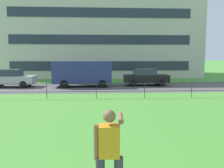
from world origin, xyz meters
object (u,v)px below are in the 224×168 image
object	(u,v)px
apartment_building_background	(100,19)
panel_van_far_right	(82,72)
person_thrower	(109,155)
car_black_left	(146,77)
car_silver_far_left	(11,78)

from	to	relation	value
apartment_building_background	panel_van_far_right	bearing A→B (deg)	-97.29
person_thrower	apartment_building_background	world-z (taller)	apartment_building_background
panel_van_far_right	car_black_left	bearing A→B (deg)	4.81
person_thrower	panel_van_far_right	xyz separation A→B (m)	(-1.54, 16.71, 0.32)
car_silver_far_left	panel_van_far_right	bearing A→B (deg)	-1.16
person_thrower	car_black_left	xyz separation A→B (m)	(4.17, 17.19, -0.17)
person_thrower	apartment_building_background	distance (m)	31.12
person_thrower	panel_van_far_right	distance (m)	16.79
car_black_left	person_thrower	bearing A→B (deg)	-103.63
car_silver_far_left	apartment_building_background	distance (m)	17.18
person_thrower	car_black_left	size ratio (longest dim) A/B	0.44
person_thrower	apartment_building_background	bearing A→B (deg)	89.61
car_silver_far_left	panel_van_far_right	distance (m)	6.19
person_thrower	car_silver_far_left	distance (m)	18.52
panel_van_far_right	car_silver_far_left	bearing A→B (deg)	178.84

